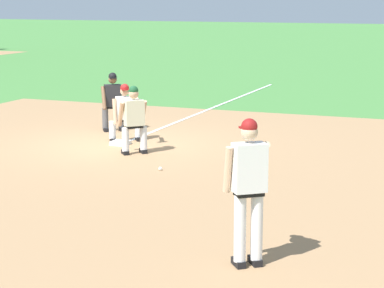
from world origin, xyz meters
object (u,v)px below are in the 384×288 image
object	(u,v)px
first_base_bag	(120,143)
pitcher	(249,183)
first_baseman	(126,110)
umpire	(113,99)
baserunner	(134,117)
baseball	(160,169)

from	to	relation	value
first_base_bag	pitcher	distance (m)	8.12
first_baseman	pitcher	bearing A→B (deg)	-143.29
first_baseman	umpire	xyz separation A→B (m)	(1.15, 0.94, 0.06)
baserunner	first_base_bag	bearing A→B (deg)	43.08
first_baseman	umpire	size ratio (longest dim) A/B	0.92
baseball	first_baseman	xyz separation A→B (m)	(2.38, 1.90, 0.69)
baseball	pitcher	size ratio (longest dim) A/B	0.04
baseball	pitcher	bearing A→B (deg)	-144.31
baseball	baserunner	distance (m)	1.83
first_baseman	baserunner	distance (m)	1.39
baseball	first_baseman	size ratio (longest dim) A/B	0.06
pitcher	first_baseman	xyz separation A→B (m)	(6.71, 5.01, -0.33)
baseball	first_base_bag	bearing A→B (deg)	43.08
first_base_bag	first_baseman	world-z (taller)	first_baseman
pitcher	umpire	world-z (taller)	pitcher
pitcher	baserunner	world-z (taller)	pitcher
first_base_bag	umpire	xyz separation A→B (m)	(1.53, 0.97, 0.75)
baserunner	baseball	bearing A→B (deg)	-136.92
first_baseman	baserunner	world-z (taller)	baserunner
first_base_bag	first_baseman	size ratio (longest dim) A/B	0.28
baserunner	pitcher	bearing A→B (deg)	-142.56
baseball	umpire	xyz separation A→B (m)	(3.53, 2.83, 0.76)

